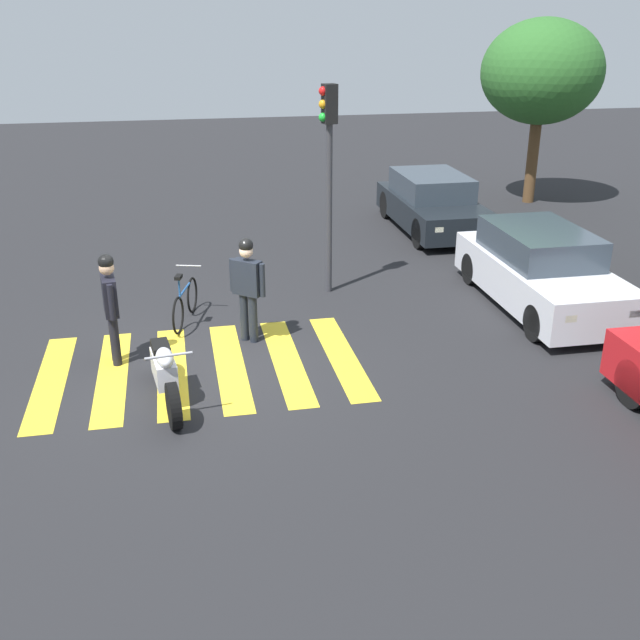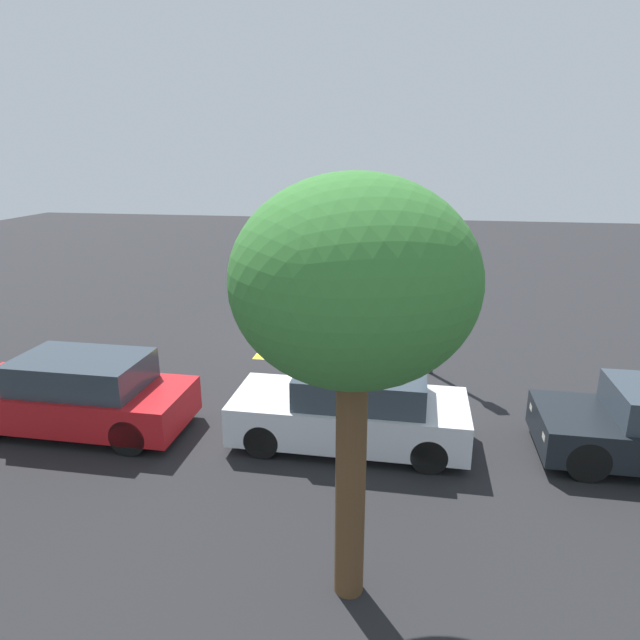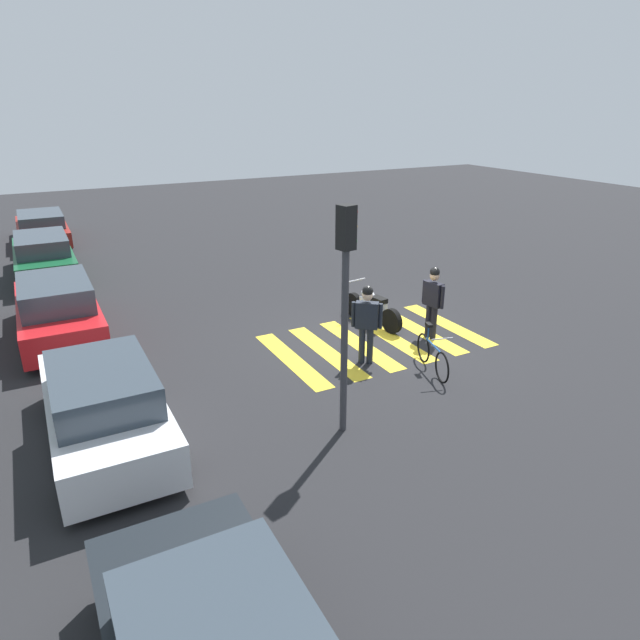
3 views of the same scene
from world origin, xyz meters
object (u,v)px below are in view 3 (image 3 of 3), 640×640
Objects in this scene: officer_on_foot at (367,319)px; car_maroon_wagon at (42,228)px; car_white_van at (104,406)px; car_red_convertible at (58,310)px; leaning_bicycle at (432,355)px; car_green_compact at (44,256)px; police_motorcycle at (372,307)px; officer_by_motorcycle at (433,298)px; traffic_light_pole at (346,285)px.

car_maroon_wagon is (15.79, 5.51, -0.43)m from officer_on_foot.
car_red_convertible reaches higher than car_white_van.
leaning_bicycle is 8.99m from car_red_convertible.
officer_on_foot reaches higher than leaning_bicycle.
police_motorcycle is at bearing -140.40° from car_green_compact.
car_green_compact reaches higher than police_motorcycle.
car_maroon_wagon is at bearing -0.08° from car_white_van.
car_red_convertible is (4.80, 5.81, -0.33)m from officer_on_foot.
car_maroon_wagon is at bearing 26.55° from officer_by_motorcycle.
traffic_light_pole reaches higher than officer_by_motorcycle.
officer_by_motorcycle is at bearing -82.61° from car_white_van.
officer_by_motorcycle reaches higher than car_maroon_wagon.
traffic_light_pole reaches higher than car_red_convertible.
car_white_van is (0.47, 6.56, 0.32)m from leaning_bicycle.
car_red_convertible is at bearing 30.10° from traffic_light_pole.
car_maroon_wagon is (16.35, -0.02, -0.08)m from car_white_van.
car_white_van is 16.35m from car_maroon_wagon.
police_motorcycle is 2.94m from leaning_bicycle.
car_green_compact is (10.55, 5.77, -0.36)m from officer_on_foot.
officer_by_motorcycle is 0.38× the size of car_green_compact.
traffic_light_pole reaches higher than car_white_van.
car_maroon_wagon is (13.90, 6.91, 0.15)m from police_motorcycle.
leaning_bicycle is 3.81m from traffic_light_pole.
car_white_van is 0.92× the size of car_maroon_wagon.
car_white_van is 0.96× the size of car_red_convertible.
police_motorcycle is 7.35m from car_white_van.
officer_on_foot is 7.54m from car_red_convertible.
car_green_compact is at bearing 1.22° from car_white_van.
car_green_compact is at bearing 30.40° from leaning_bicycle.
car_maroon_wagon is 1.19× the size of traffic_light_pole.
car_green_compact is (5.75, -0.04, -0.02)m from car_red_convertible.
officer_on_foot is 0.40× the size of car_red_convertible.
traffic_light_pole is (-2.10, 1.80, 1.64)m from officer_on_foot.
car_red_convertible is at bearing 49.53° from leaning_bicycle.
officer_on_foot is (-1.89, 1.40, 0.58)m from police_motorcycle.
leaning_bicycle is 18.04m from car_maroon_wagon.
police_motorcycle is at bearing -38.74° from traffic_light_pole.
officer_on_foot is at bearing -40.61° from traffic_light_pole.
officer_on_foot is 3.22m from traffic_light_pole.
traffic_light_pole is at bearing -168.30° from car_maroon_wagon.
traffic_light_pole reaches higher than leaning_bicycle.
car_red_convertible is 0.96× the size of car_green_compact.
leaning_bicycle is 1.60m from officer_on_foot.
car_red_convertible reaches higher than police_motorcycle.
car_red_convertible is at bearing 61.30° from officer_by_motorcycle.
traffic_light_pole is at bearing 122.68° from officer_by_motorcycle.
car_green_compact is at bearing 17.40° from traffic_light_pole.
officer_on_foot reaches higher than police_motorcycle.
leaning_bicycle is 0.90× the size of officer_on_foot.
leaning_bicycle is (-2.91, 0.37, -0.09)m from police_motorcycle.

